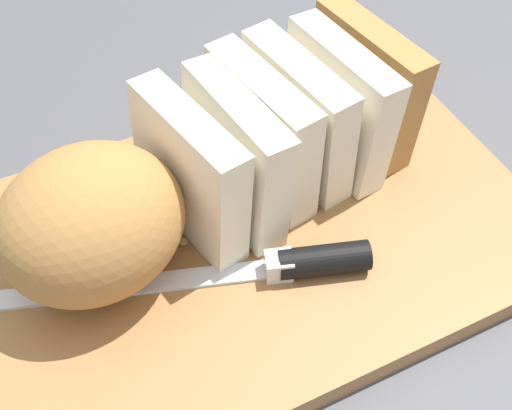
# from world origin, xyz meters

# --- Properties ---
(ground_plane) EXTENTS (3.00, 3.00, 0.00)m
(ground_plane) POSITION_xyz_m (0.00, 0.00, 0.00)
(ground_plane) COLOR #4C4C51
(cutting_board) EXTENTS (0.45, 0.30, 0.02)m
(cutting_board) POSITION_xyz_m (0.00, 0.00, 0.01)
(cutting_board) COLOR #9E6B3D
(cutting_board) RESTS_ON ground_plane
(bread_loaf) EXTENTS (0.34, 0.16, 0.11)m
(bread_loaf) POSITION_xyz_m (-0.03, 0.03, 0.07)
(bread_loaf) COLOR #A8753D
(bread_loaf) RESTS_ON cutting_board
(bread_knife) EXTENTS (0.29, 0.12, 0.02)m
(bread_knife) POSITION_xyz_m (-0.01, -0.04, 0.03)
(bread_knife) COLOR silver
(bread_knife) RESTS_ON cutting_board
(crumb_near_knife) EXTENTS (0.01, 0.01, 0.01)m
(crumb_near_knife) POSITION_xyz_m (-0.08, 0.00, 0.02)
(crumb_near_knife) COLOR tan
(crumb_near_knife) RESTS_ON cutting_board
(crumb_near_loaf) EXTENTS (0.01, 0.01, 0.01)m
(crumb_near_loaf) POSITION_xyz_m (-0.02, 0.06, 0.02)
(crumb_near_loaf) COLOR tan
(crumb_near_loaf) RESTS_ON cutting_board
(crumb_stray_left) EXTENTS (0.01, 0.01, 0.01)m
(crumb_stray_left) POSITION_xyz_m (-0.06, 0.01, 0.02)
(crumb_stray_left) COLOR tan
(crumb_stray_left) RESTS_ON cutting_board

